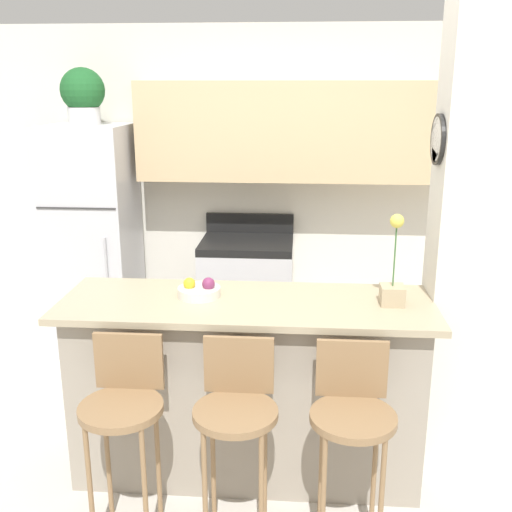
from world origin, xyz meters
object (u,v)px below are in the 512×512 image
refrigerator (94,240)px  stove_range (247,294)px  bar_stool_mid (236,412)px  trash_bin (157,336)px  bar_stool_left (124,408)px  fruit_bowl (199,290)px  orchid_vase (393,281)px  bar_stool_right (352,417)px  potted_plant_on_fridge (83,95)px

refrigerator → stove_range: bearing=1.8°
refrigerator → bar_stool_mid: 2.51m
trash_bin → bar_stool_left: bearing=-80.7°
fruit_bowl → orchid_vase: bearing=-2.5°
bar_stool_mid → bar_stool_right: (0.52, 0.00, 0.00)m
potted_plant_on_fridge → fruit_bowl: potted_plant_on_fridge is taller
bar_stool_mid → fruit_bowl: size_ratio=4.29×
bar_stool_right → refrigerator: bearing=132.0°
fruit_bowl → trash_bin: 1.66m
refrigerator → bar_stool_right: refrigerator is taller
potted_plant_on_fridge → orchid_vase: 2.78m
refrigerator → potted_plant_on_fridge: size_ratio=4.31×
bar_stool_mid → bar_stool_right: bearing=0.0°
bar_stool_left → orchid_vase: (1.27, 0.52, 0.48)m
bar_stool_left → orchid_vase: 1.46m
refrigerator → potted_plant_on_fridge: (-0.00, 0.00, 1.12)m
bar_stool_left → trash_bin: 1.96m
stove_range → bar_stool_right: size_ratio=1.10×
stove_range → potted_plant_on_fridge: bearing=-178.2°
refrigerator → orchid_vase: 2.65m
bar_stool_right → fruit_bowl: fruit_bowl is taller
bar_stool_left → trash_bin: bearing=99.3°
potted_plant_on_fridge → stove_range: bearing=1.8°
bar_stool_mid → trash_bin: bearing=113.9°
fruit_bowl → bar_stool_right: bearing=-36.0°
refrigerator → bar_stool_left: 2.27m
fruit_bowl → bar_stool_left: bearing=-115.3°
bar_stool_right → trash_bin: 2.36m
bar_stool_right → fruit_bowl: size_ratio=4.29×
refrigerator → bar_stool_mid: size_ratio=1.85×
refrigerator → bar_stool_mid: bearing=-57.0°
fruit_bowl → trash_bin: (-0.58, 1.31, -0.85)m
orchid_vase → fruit_bowl: 1.01m
stove_range → bar_stool_right: (0.67, -2.14, 0.20)m
stove_range → bar_stool_left: size_ratio=1.10×
bar_stool_right → orchid_vase: orchid_vase is taller
refrigerator → potted_plant_on_fridge: potted_plant_on_fridge is taller
potted_plant_on_fridge → fruit_bowl: bearing=-54.1°
orchid_vase → fruit_bowl: size_ratio=2.08×
fruit_bowl → stove_range: bearing=85.9°
bar_stool_mid → orchid_vase: (0.75, 0.52, 0.48)m
potted_plant_on_fridge → bar_stool_right: bearing=-48.0°
bar_stool_right → orchid_vase: 0.74m
bar_stool_mid → potted_plant_on_fridge: potted_plant_on_fridge is taller
refrigerator → bar_stool_right: bearing=-48.0°
fruit_bowl → trash_bin: bearing=113.7°
bar_stool_left → refrigerator: bearing=111.8°
stove_range → trash_bin: 0.78m
orchid_vase → bar_stool_mid: bearing=-145.1°
stove_range → fruit_bowl: bearing=-94.1°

